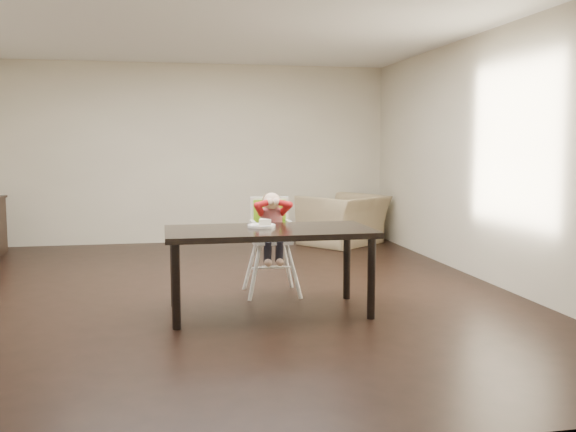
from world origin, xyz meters
name	(u,v)px	position (x,y,z in m)	size (l,w,h in m)	color
ground	(210,293)	(0.00, 0.00, 0.00)	(7.00, 7.00, 0.00)	black
room_walls	(207,106)	(0.00, 0.00, 1.86)	(6.02, 7.02, 2.71)	beige
dining_table	(269,238)	(0.47, -0.87, 0.67)	(1.80, 0.90, 0.75)	black
high_chair	(271,222)	(0.61, -0.14, 0.72)	(0.43, 0.43, 1.02)	white
plate	(262,224)	(0.43, -0.74, 0.77)	(0.30, 0.30, 0.07)	white
armchair	(344,212)	(2.20, 2.80, 0.49)	(1.13, 0.74, 0.99)	tan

